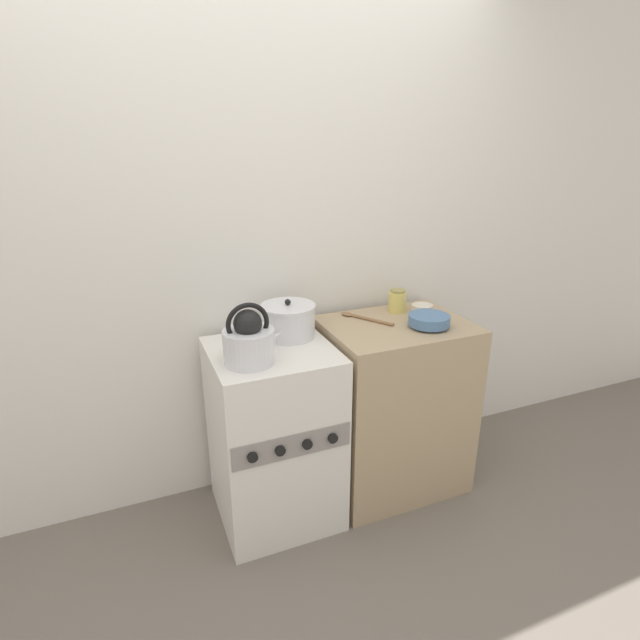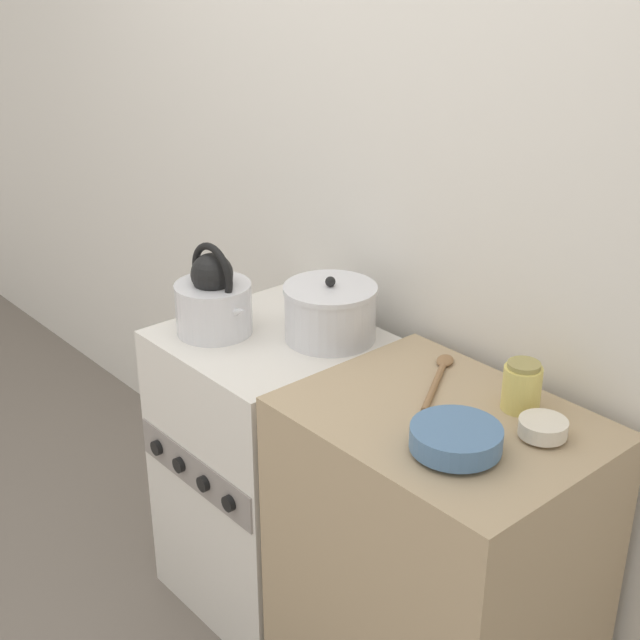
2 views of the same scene
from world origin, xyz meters
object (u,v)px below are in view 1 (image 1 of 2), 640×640
at_px(stove, 274,434).
at_px(enamel_bowl, 429,320).
at_px(kettle, 249,341).
at_px(small_ceramic_bowl, 422,308).
at_px(storage_jar, 397,301).
at_px(cooking_pot, 288,321).

distance_m(stove, enamel_bowl, 0.91).
bearing_deg(kettle, enamel_bowl, 0.22).
height_order(small_ceramic_bowl, storage_jar, storage_jar).
height_order(cooking_pot, enamel_bowl, cooking_pot).
height_order(cooking_pot, small_ceramic_bowl, cooking_pot).
distance_m(stove, small_ceramic_bowl, 0.98).
distance_m(kettle, small_ceramic_bowl, 0.98).
distance_m(enamel_bowl, storage_jar, 0.25).
height_order(kettle, small_ceramic_bowl, kettle).
bearing_deg(small_ceramic_bowl, cooking_pot, 178.10).
distance_m(cooking_pot, storage_jar, 0.61).
bearing_deg(stove, small_ceramic_bowl, 6.42).
relative_size(kettle, storage_jar, 2.22).
bearing_deg(stove, kettle, -141.52).
xyz_separation_m(cooking_pot, storage_jar, (0.61, 0.04, 0.01)).
relative_size(stove, storage_jar, 7.46).
xyz_separation_m(enamel_bowl, storage_jar, (-0.02, 0.25, 0.02)).
height_order(kettle, storage_jar, kettle).
relative_size(kettle, small_ceramic_bowl, 2.44).
height_order(stove, enamel_bowl, enamel_bowl).
bearing_deg(storage_jar, stove, -167.63).
bearing_deg(stove, enamel_bowl, -6.92).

